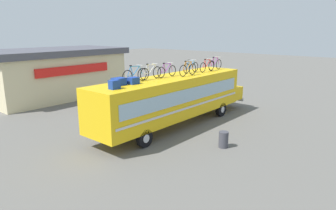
% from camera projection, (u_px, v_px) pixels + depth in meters
% --- Properties ---
extents(ground_plane, '(120.00, 120.00, 0.00)m').
position_uv_depth(ground_plane, '(172.00, 126.00, 18.87)').
color(ground_plane, '#605E59').
extents(bus, '(13.05, 2.60, 3.11)m').
position_uv_depth(bus, '(175.00, 96.00, 18.61)').
color(bus, yellow).
rests_on(bus, ground).
extents(luggage_bag_1, '(0.50, 0.35, 0.43)m').
position_uv_depth(luggage_bag_1, '(114.00, 85.00, 14.32)').
color(luggage_bag_1, '#193899').
rests_on(luggage_bag_1, bus).
extents(luggage_bag_2, '(0.63, 0.53, 0.37)m').
position_uv_depth(luggage_bag_2, '(119.00, 82.00, 15.34)').
color(luggage_bag_2, '#193899').
rests_on(luggage_bag_2, bus).
extents(luggage_bag_3, '(0.55, 0.43, 0.35)m').
position_uv_depth(luggage_bag_3, '(133.00, 81.00, 15.70)').
color(luggage_bag_3, '#193899').
rests_on(luggage_bag_3, bus).
extents(rooftop_bicycle_1, '(1.80, 0.44, 0.93)m').
position_uv_depth(rooftop_bicycle_1, '(135.00, 75.00, 16.31)').
color(rooftop_bicycle_1, black).
rests_on(rooftop_bicycle_1, bus).
extents(rooftop_bicycle_2, '(1.73, 0.44, 0.91)m').
position_uv_depth(rooftop_bicycle_2, '(151.00, 73.00, 17.18)').
color(rooftop_bicycle_2, black).
rests_on(rooftop_bicycle_2, bus).
extents(rooftop_bicycle_3, '(1.67, 0.44, 0.88)m').
position_uv_depth(rooftop_bicycle_3, '(167.00, 71.00, 17.99)').
color(rooftop_bicycle_3, black).
rests_on(rooftop_bicycle_3, bus).
extents(rooftop_bicycle_4, '(1.69, 0.44, 0.95)m').
position_uv_depth(rooftop_bicycle_4, '(188.00, 69.00, 18.46)').
color(rooftop_bicycle_4, black).
rests_on(rooftop_bicycle_4, bus).
extents(rooftop_bicycle_5, '(1.62, 0.44, 0.88)m').
position_uv_depth(rooftop_bicycle_5, '(191.00, 67.00, 19.78)').
color(rooftop_bicycle_5, black).
rests_on(rooftop_bicycle_5, bus).
extents(rooftop_bicycle_6, '(1.70, 0.44, 0.89)m').
position_uv_depth(rooftop_bicycle_6, '(207.00, 66.00, 20.30)').
color(rooftop_bicycle_6, black).
rests_on(rooftop_bicycle_6, bus).
extents(rooftop_bicycle_7, '(1.68, 0.44, 0.94)m').
position_uv_depth(rooftop_bicycle_7, '(215.00, 64.00, 21.22)').
color(rooftop_bicycle_7, black).
rests_on(rooftop_bicycle_7, bus).
extents(roadside_building, '(12.00, 6.57, 4.25)m').
position_uv_depth(roadside_building, '(55.00, 73.00, 26.83)').
color(roadside_building, beige).
rests_on(roadside_building, ground).
extents(trash_bin, '(0.49, 0.49, 0.83)m').
position_uv_depth(trash_bin, '(223.00, 140.00, 15.36)').
color(trash_bin, '#3F3F47').
rests_on(trash_bin, ground).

